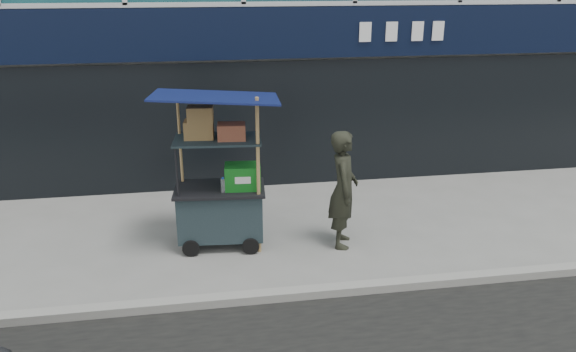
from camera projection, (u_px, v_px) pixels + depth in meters
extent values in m
plane|color=slate|center=(277.00, 291.00, 7.31)|extent=(80.00, 80.00, 0.00)
cube|color=gray|center=(279.00, 295.00, 7.10)|extent=(80.00, 0.18, 0.12)
cube|color=black|center=(244.00, 34.00, 9.91)|extent=(15.68, 0.06, 0.90)
cube|color=black|center=(247.00, 126.00, 10.52)|extent=(15.68, 0.04, 2.40)
cube|color=black|center=(221.00, 212.00, 8.43)|extent=(1.30, 0.82, 0.72)
cylinder|color=black|center=(191.00, 249.00, 8.17)|extent=(0.25, 0.07, 0.25)
cylinder|color=black|center=(251.00, 246.00, 8.23)|extent=(0.25, 0.07, 0.25)
cube|color=black|center=(220.00, 189.00, 8.30)|extent=(1.39, 0.91, 0.04)
cylinder|color=black|center=(177.00, 173.00, 7.84)|extent=(0.03, 0.03, 0.78)
cylinder|color=black|center=(258.00, 171.00, 7.92)|extent=(0.03, 0.03, 0.78)
cylinder|color=black|center=(181.00, 160.00, 8.42)|extent=(0.03, 0.03, 0.78)
cylinder|color=black|center=(257.00, 158.00, 8.51)|extent=(0.03, 0.03, 0.78)
cube|color=black|center=(217.00, 140.00, 8.04)|extent=(1.30, 0.82, 0.03)
cylinder|color=#A27E49|center=(258.00, 178.00, 7.96)|extent=(0.06, 0.06, 2.33)
cylinder|color=#A27E49|center=(182.00, 169.00, 8.47)|extent=(0.04, 0.04, 2.22)
cube|color=#0C1743|center=(216.00, 97.00, 7.83)|extent=(1.85, 1.38, 0.20)
cube|color=#0F6518|center=(243.00, 176.00, 8.21)|extent=(0.55, 0.40, 0.36)
cylinder|color=silver|center=(223.00, 186.00, 8.07)|extent=(0.07, 0.07, 0.21)
cylinder|color=blue|center=(223.00, 178.00, 8.03)|extent=(0.04, 0.04, 0.02)
cube|color=brown|center=(199.00, 129.00, 8.02)|extent=(0.44, 0.34, 0.26)
cube|color=brown|center=(232.00, 131.00, 7.96)|extent=(0.42, 0.32, 0.23)
cube|color=brown|center=(200.00, 114.00, 7.93)|extent=(0.38, 0.30, 0.21)
imported|color=black|center=(343.00, 189.00, 8.29)|extent=(0.57, 0.73, 1.79)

